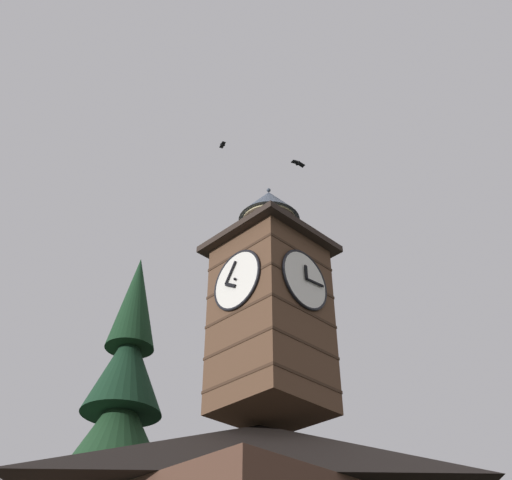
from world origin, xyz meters
The scene contains 3 objects.
clock_tower centered at (1.24, -0.79, 12.52)m, with size 3.90×3.90×9.42m.
flying_bird_high centered at (0.51, -4.65, 23.47)m, with size 0.34×0.50×0.15m.
flying_bird_low centered at (-0.15, -0.36, 19.82)m, with size 0.66×0.33×0.16m.
Camera 1 is at (15.13, 12.50, 1.35)m, focal length 43.80 mm.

